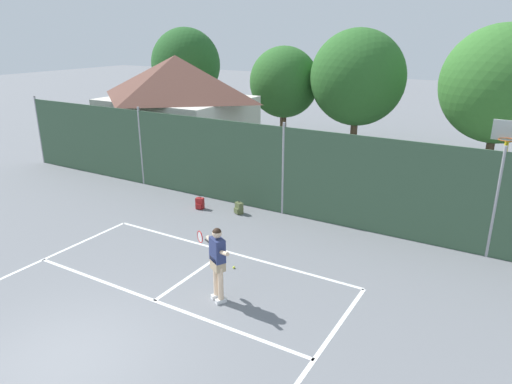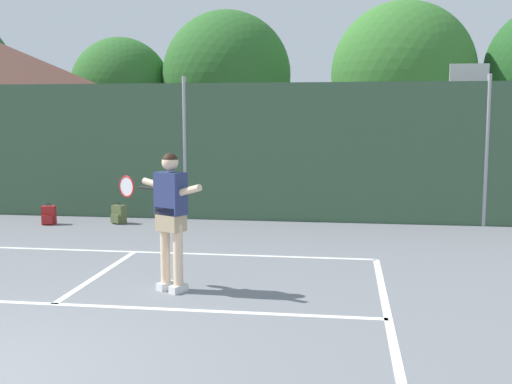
{
  "view_description": "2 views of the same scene",
  "coord_description": "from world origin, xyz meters",
  "px_view_note": "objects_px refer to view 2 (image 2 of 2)",
  "views": [
    {
      "loc": [
        6.93,
        -4.51,
        6.03
      ],
      "look_at": [
        -0.11,
        7.38,
        1.24
      ],
      "focal_mm": 32.68,
      "sensor_mm": 36.0,
      "label": 1
    },
    {
      "loc": [
        3.58,
        -4.66,
        2.35
      ],
      "look_at": [
        1.92,
        6.85,
        0.91
      ],
      "focal_mm": 43.91,
      "sensor_mm": 36.0,
      "label": 2
    }
  ],
  "objects_px": {
    "basketball_hoop": "(467,116)",
    "backpack_olive": "(119,215)",
    "backpack_red": "(49,216)",
    "tennis_player": "(170,209)",
    "tennis_ball": "(164,261)"
  },
  "relations": [
    {
      "from": "tennis_player",
      "to": "backpack_red",
      "type": "distance_m",
      "value": 6.16
    },
    {
      "from": "tennis_player",
      "to": "backpack_red",
      "type": "relative_size",
      "value": 4.01
    },
    {
      "from": "backpack_red",
      "to": "tennis_ball",
      "type": "bearing_deg",
      "value": -41.69
    },
    {
      "from": "tennis_player",
      "to": "backpack_olive",
      "type": "height_order",
      "value": "tennis_player"
    },
    {
      "from": "tennis_ball",
      "to": "basketball_hoop",
      "type": "bearing_deg",
      "value": 47.51
    },
    {
      "from": "basketball_hoop",
      "to": "backpack_red",
      "type": "height_order",
      "value": "basketball_hoop"
    },
    {
      "from": "backpack_olive",
      "to": "basketball_hoop",
      "type": "bearing_deg",
      "value": 19.9
    },
    {
      "from": "basketball_hoop",
      "to": "tennis_player",
      "type": "height_order",
      "value": "basketball_hoop"
    },
    {
      "from": "basketball_hoop",
      "to": "backpack_olive",
      "type": "height_order",
      "value": "basketball_hoop"
    },
    {
      "from": "backpack_olive",
      "to": "backpack_red",
      "type": "bearing_deg",
      "value": -167.54
    },
    {
      "from": "tennis_player",
      "to": "backpack_red",
      "type": "height_order",
      "value": "tennis_player"
    },
    {
      "from": "basketball_hoop",
      "to": "tennis_ball",
      "type": "bearing_deg",
      "value": -132.49
    },
    {
      "from": "tennis_player",
      "to": "tennis_ball",
      "type": "bearing_deg",
      "value": 109.92
    },
    {
      "from": "basketball_hoop",
      "to": "backpack_olive",
      "type": "bearing_deg",
      "value": -160.1
    },
    {
      "from": "backpack_red",
      "to": "backpack_olive",
      "type": "bearing_deg",
      "value": 12.46
    }
  ]
}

